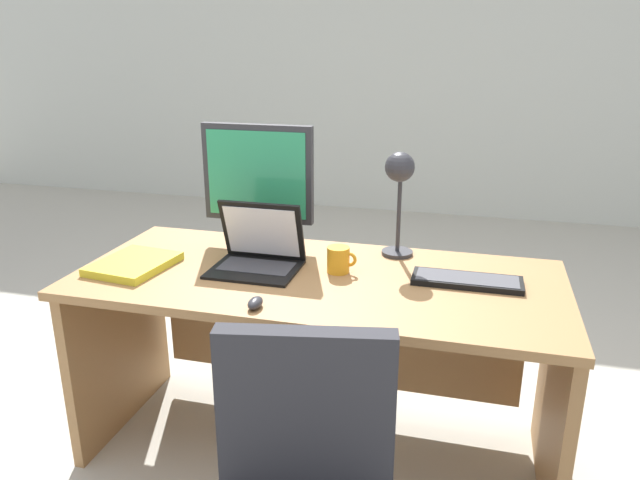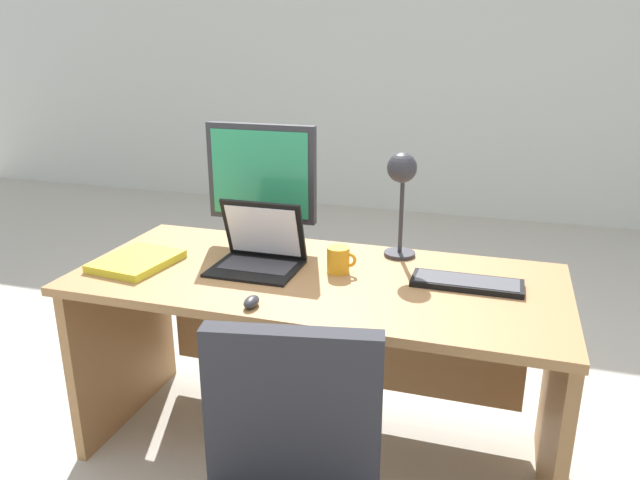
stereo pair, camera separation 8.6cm
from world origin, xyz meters
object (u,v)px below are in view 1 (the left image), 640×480
Objects in this scene: keyboard at (467,280)px; desk_lamp at (399,181)px; coffee_mug at (339,260)px; mouse at (255,303)px; laptop at (259,247)px; monitor at (258,178)px; desk at (321,325)px; book at (134,264)px.

desk_lamp is at bearing 142.91° from keyboard.
mouse is at bearing -116.57° from coffee_mug.
desk_lamp is (0.47, 0.23, 0.22)m from laptop.
monitor is 1.57× the size of laptop.
desk is 0.62m from monitor.
desk_lamp is 1.02m from book.
desk is 5.52× the size of laptop.
monitor reaches higher than coffee_mug.
monitor reaches higher than book.
desk_lamp reaches higher than coffee_mug.
keyboard is 0.45m from coffee_mug.
mouse is (-0.63, -0.37, 0.01)m from keyboard.
monitor reaches higher than laptop.
laptop is at bearing 108.21° from mouse.
book reaches higher than keyboard.
mouse is at bearing -71.11° from monitor.
desk_lamp is at bearing 21.75° from book.
desk_lamp is at bearing 58.10° from mouse.
desk is at bearing -179.08° from keyboard.
book is (-0.44, -0.13, -0.06)m from laptop.
laptop is at bearing -178.14° from keyboard.
laptop is 0.75m from keyboard.
coffee_mug is (0.18, 0.36, 0.03)m from mouse.
mouse is (0.19, -0.57, -0.26)m from monitor.
book is (-0.36, -0.36, -0.26)m from monitor.
coffee_mug is at bearing -28.79° from monitor.
keyboard is at bearing 1.10° from coffee_mug.
monitor is at bearing 109.94° from laptop.
mouse reaches higher than desk.
book is at bearing -162.94° from laptop.
mouse is 0.24× the size of book.
desk is at bearing 72.33° from mouse.
monitor is at bearing 146.39° from desk.
desk_lamp is (-0.27, 0.20, 0.29)m from keyboard.
desk_lamp reaches higher than laptop.
monitor is at bearing 108.89° from mouse.
book is 0.75m from coffee_mug.
book is at bearing -167.31° from desk.
keyboard is at bearing 30.52° from mouse.
monitor reaches higher than desk.
coffee_mug is (0.30, 0.02, -0.03)m from laptop.
keyboard is 4.87× the size of mouse.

